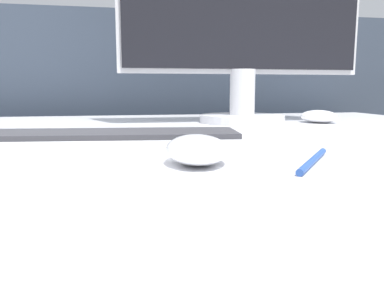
% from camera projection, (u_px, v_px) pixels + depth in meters
% --- Properties ---
extents(partition_panel, '(5.00, 0.03, 1.12)m').
position_uv_depth(partition_panel, '(149.00, 163.00, 1.42)').
color(partition_panel, '#333D4C').
rests_on(partition_panel, ground_plane).
extents(computer_mouse_near, '(0.08, 0.11, 0.03)m').
position_uv_depth(computer_mouse_near, '(197.00, 149.00, 0.44)').
color(computer_mouse_near, white).
rests_on(computer_mouse_near, desk).
extents(keyboard, '(0.45, 0.16, 0.02)m').
position_uv_depth(keyboard, '(103.00, 139.00, 0.57)').
color(keyboard, silver).
rests_on(keyboard, desk).
extents(monitor, '(0.64, 0.22, 0.56)m').
position_uv_depth(monitor, '(244.00, 2.00, 0.94)').
color(monitor, silver).
rests_on(monitor, desk).
extents(computer_mouse_far, '(0.12, 0.12, 0.03)m').
position_uv_depth(computer_mouse_far, '(319.00, 116.00, 0.97)').
color(computer_mouse_far, white).
rests_on(computer_mouse_far, desk).
extents(pen, '(0.10, 0.12, 0.01)m').
position_uv_depth(pen, '(313.00, 160.00, 0.44)').
color(pen, '#284C9E').
rests_on(pen, desk).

